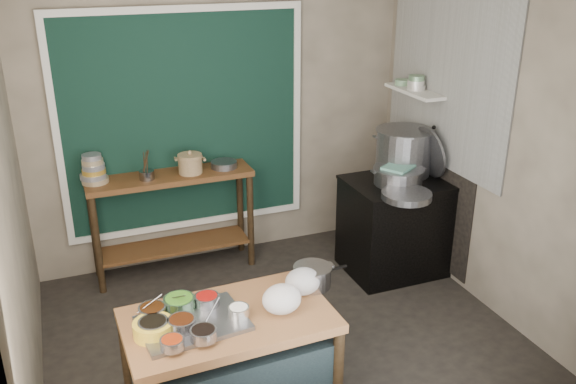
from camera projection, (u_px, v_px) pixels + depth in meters
name	position (u px, v px, depth m)	size (l,w,h in m)	color
floor	(280.00, 332.00, 4.80)	(3.50, 3.00, 0.02)	#2A2620
back_wall	(221.00, 112.00, 5.57)	(3.50, 0.02, 2.80)	gray
left_wall	(7.00, 199.00, 3.67)	(0.02, 3.00, 2.80)	gray
right_wall	(485.00, 137.00, 4.87)	(0.02, 3.00, 2.80)	gray
curtain_panel	(184.00, 123.00, 5.44)	(2.10, 0.02, 1.90)	black
curtain_frame	(185.00, 123.00, 5.43)	(2.22, 0.03, 2.02)	beige
tile_panel	(447.00, 68.00, 5.16)	(0.02, 1.70, 1.70)	#B2B2AA
soot_patch	(429.00, 190.00, 5.68)	(0.01, 1.30, 1.30)	black
wall_shelf	(415.00, 91.00, 5.48)	(0.22, 0.70, 0.03)	beige
prep_table	(231.00, 367.00, 3.80)	(1.25, 0.72, 0.75)	brown
back_counter	(173.00, 223.00, 5.53)	(1.45, 0.40, 0.95)	brown
stove_block	(396.00, 227.00, 5.57)	(0.90, 0.68, 0.85)	black
stove_top	(400.00, 183.00, 5.40)	(0.92, 0.69, 0.03)	black
condiment_tray	(193.00, 323.00, 3.57)	(0.61, 0.43, 0.03)	gray
condiment_bowls	(181.00, 317.00, 3.55)	(0.65, 0.53, 0.08)	gray
yellow_basin	(153.00, 329.00, 3.47)	(0.23, 0.23, 0.09)	#BD8925
saucepan	(312.00, 276.00, 3.96)	(0.26, 0.26, 0.14)	gray
plastic_bag_a	(282.00, 299.00, 3.67)	(0.24, 0.21, 0.18)	white
plastic_bag_b	(303.00, 281.00, 3.87)	(0.23, 0.20, 0.17)	white
bowl_stack	(93.00, 170.00, 5.13)	(0.23, 0.23, 0.25)	tan
utensil_cup	(147.00, 175.00, 5.23)	(0.13, 0.13, 0.08)	gray
ceramic_crock	(190.00, 165.00, 5.36)	(0.23, 0.23, 0.15)	#987853
wide_bowl	(224.00, 164.00, 5.51)	(0.24, 0.24, 0.06)	gray
stock_pot	(403.00, 152.00, 5.50)	(0.53, 0.53, 0.42)	gray
pot_lid	(430.00, 152.00, 5.42)	(0.48, 0.48, 0.02)	gray
steamer	(398.00, 176.00, 5.31)	(0.46, 0.46, 0.15)	gray
green_cloth	(399.00, 167.00, 5.28)	(0.28, 0.22, 0.02)	slate
shallow_pan	(406.00, 195.00, 5.02)	(0.42, 0.42, 0.05)	gray
shelf_bowl_stack	(416.00, 83.00, 5.44)	(0.16, 0.16, 0.13)	silver
shelf_bowl_green	(402.00, 82.00, 5.65)	(0.14, 0.14, 0.05)	gray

